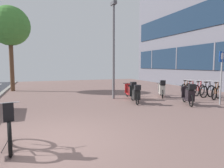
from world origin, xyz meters
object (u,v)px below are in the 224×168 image
Objects in this scene: bicycle_rack_02 at (216,93)px; scooter_extra at (131,91)px; bicycle_rack_05 at (191,89)px; lamp_post at (114,45)px; scooter_mid at (189,95)px; parking_sign at (221,72)px; bicycle_foreground at (8,132)px; bicycle_rack_03 at (207,91)px; street_tree at (10,26)px; bicycle_rack_06 at (186,88)px; scooter_far at (162,89)px; scooter_near at (135,94)px; bicycle_rack_04 at (199,90)px.

bicycle_rack_02 reaches higher than scooter_extra.
lamp_post is at bearing 178.19° from bicycle_rack_05.
parking_sign is (1.45, -0.48, 1.08)m from scooter_mid.
lamp_post is (4.66, 5.53, 2.56)m from bicycle_foreground.
scooter_mid is 0.63× the size of parking_sign.
lamp_post is (-2.67, 2.94, 2.49)m from scooter_mid.
scooter_mid is 0.90× the size of scooter_extra.
bicycle_rack_03 is 0.23× the size of street_tree.
scooter_far is at bearing -158.47° from bicycle_rack_06.
bicycle_rack_05 is at bearing 28.18° from bicycle_foreground.
scooter_far is 3.32m from parking_sign.
scooter_far is at bearing 25.18° from scooter_near.
parking_sign is at bearing -18.44° from scooter_mid.
parking_sign is (3.21, -3.05, 1.10)m from scooter_extra.
bicycle_rack_06 is (0.14, 1.98, -0.02)m from bicycle_rack_03.
scooter_extra is (-4.59, -0.86, 0.12)m from bicycle_rack_06.
scooter_far is (2.31, 1.09, 0.03)m from scooter_near.
scooter_mid is (7.33, 2.59, 0.07)m from bicycle_foreground.
bicycle_rack_06 is (0.11, 1.32, -0.01)m from bicycle_rack_04.
scooter_far is at bearing -36.54° from street_tree.
lamp_post reaches higher than scooter_near.
scooter_mid is at bearing 19.45° from bicycle_foreground.
bicycle_rack_04 is 0.22× the size of street_tree.
lamp_post reaches higher than bicycle_rack_03.
bicycle_rack_02 is at bearing -21.95° from scooter_extra.
lamp_post reaches higher than bicycle_rack_04.
bicycle_rack_02 is at bearing -93.44° from bicycle_rack_03.
scooter_far is (-2.55, 0.27, 0.13)m from bicycle_rack_04.
bicycle_rack_03 is at bearing 21.97° from bicycle_foreground.
bicycle_foreground reaches higher than bicycle_rack_06.
scooter_extra is 4.56m from parking_sign.
scooter_extra is (-4.47, 0.46, 0.11)m from bicycle_rack_04.
scooter_far is 1.93m from scooter_extra.
bicycle_rack_05 is (0.03, 1.98, -0.02)m from bicycle_rack_02.
scooter_mid is at bearing 161.56° from parking_sign.
street_tree is at bearing 146.76° from bicycle_rack_03.
parking_sign reaches higher than scooter_far.
bicycle_rack_03 is 3.06m from scooter_mid.
bicycle_rack_03 is at bearing 86.56° from bicycle_rack_02.
bicycle_rack_02 is 2.65m from bicycle_rack_06.
bicycle_foreground is 0.24× the size of street_tree.
bicycle_foreground is 12.06m from street_tree.
bicycle_rack_05 is 13.20m from street_tree.
parking_sign is 0.42× the size of street_tree.
lamp_post is (-5.38, 0.83, 2.62)m from bicycle_rack_04.
bicycle_foreground is at bearing -161.29° from bicycle_rack_02.
bicycle_rack_04 is 1.02× the size of bicycle_rack_05.
bicycle_rack_06 is at bearing 30.66° from bicycle_foreground.
scooter_near is at bearing -162.99° from bicycle_rack_05.
bicycle_foreground is 10.54m from bicycle_rack_02.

